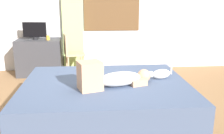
{
  "coord_description": "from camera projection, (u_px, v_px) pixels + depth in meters",
  "views": [
    {
      "loc": [
        -0.16,
        -3.18,
        1.56
      ],
      "look_at": [
        0.12,
        0.16,
        0.66
      ],
      "focal_mm": 41.35,
      "sensor_mm": 36.0,
      "label": 1
    }
  ],
  "objects": [
    {
      "name": "person_lying",
      "position": [
        112.0,
        78.0,
        3.13
      ],
      "size": [
        0.93,
        0.5,
        0.34
      ],
      "color": "silver",
      "rests_on": "bed"
    },
    {
      "name": "bed",
      "position": [
        106.0,
        101.0,
        3.37
      ],
      "size": [
        2.17,
        1.77,
        0.51
      ],
      "color": "#38383D",
      "rests_on": "ground"
    },
    {
      "name": "ground_plane",
      "position": [
        104.0,
        117.0,
        3.48
      ],
      "size": [
        16.0,
        16.0,
        0.0
      ],
      "primitive_type": "plane",
      "color": "olive"
    },
    {
      "name": "cat",
      "position": [
        160.0,
        74.0,
        3.44
      ],
      "size": [
        0.35,
        0.17,
        0.21
      ],
      "color": "silver",
      "rests_on": "bed"
    },
    {
      "name": "cup",
      "position": [
        48.0,
        38.0,
        5.17
      ],
      "size": [
        0.07,
        0.07,
        0.09
      ],
      "primitive_type": "cylinder",
      "color": "gold",
      "rests_on": "desk"
    },
    {
      "name": "desk",
      "position": [
        40.0,
        57.0,
        5.36
      ],
      "size": [
        0.9,
        0.56,
        0.74
      ],
      "color": "#38383D",
      "rests_on": "ground"
    },
    {
      "name": "back_wall_with_window",
      "position": [
        98.0,
        3.0,
        5.56
      ],
      "size": [
        6.4,
        0.14,
        2.9
      ],
      "color": "silver",
      "rests_on": "ground"
    },
    {
      "name": "curtain_left",
      "position": [
        72.0,
        13.0,
        5.45
      ],
      "size": [
        0.44,
        0.06,
        2.51
      ],
      "primitive_type": "cube",
      "color": "#ADCC75",
      "rests_on": "ground"
    },
    {
      "name": "chair_by_desk",
      "position": [
        71.0,
        52.0,
        5.21
      ],
      "size": [
        0.45,
        0.45,
        0.86
      ],
      "color": "tan",
      "rests_on": "ground"
    },
    {
      "name": "tv_monitor",
      "position": [
        35.0,
        31.0,
        5.21
      ],
      "size": [
        0.48,
        0.1,
        0.35
      ],
      "color": "black",
      "rests_on": "desk"
    }
  ]
}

